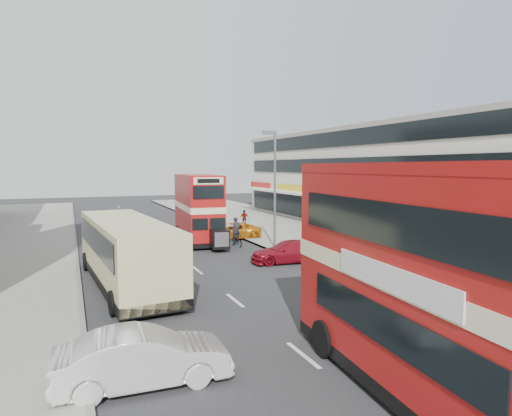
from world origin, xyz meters
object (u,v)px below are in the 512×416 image
car_right_b (232,231)px  pedestrian_far (244,218)px  bus_second (198,208)px  coach (126,250)px  pedestrian_near (331,240)px  car_right_a (288,252)px  car_right_c (199,221)px  street_lamp (274,180)px  car_left_front (143,358)px  cyclist (236,236)px  bus_main (428,280)px

car_right_b → pedestrian_far: bearing=157.4°
bus_second → car_right_b: 3.37m
coach → pedestrian_near: coach is taller
car_right_a → car_right_c: (-0.88, 16.53, 0.05)m
street_lamp → pedestrian_far: size_ratio=5.26×
pedestrian_far → car_right_a: bearing=-97.8°
car_left_front → cyclist: cyclist is taller
coach → car_right_b: 14.47m
coach → car_right_a: 9.68m
car_right_a → car_right_b: 9.44m
coach → cyclist: 11.64m
bus_second → street_lamp: bearing=132.5°
car_right_a → car_right_b: car_right_a is taller
cyclist → car_right_b: bearing=68.4°
bus_second → coach: bus_second is taller
car_right_b → pedestrian_far: pedestrian_far is taller
car_right_a → pedestrian_far: 15.32m
car_right_c → pedestrian_far: bearing=70.4°
car_right_b → cyclist: (-0.78, -3.17, 0.08)m
cyclist → car_left_front: bearing=-125.0°
car_left_front → bus_second: bearing=-17.0°
pedestrian_far → cyclist: cyclist is taller
street_lamp → car_right_c: 13.17m
bus_main → cyclist: 21.71m
car_left_front → bus_main: bearing=-114.9°
bus_second → coach: 12.68m
car_right_a → car_right_c: 16.55m
car_left_front → cyclist: size_ratio=2.16×
bus_second → pedestrian_far: bus_second is taller
bus_main → car_right_a: bearing=-99.5°
car_left_front → car_right_c: 29.90m
bus_main → car_right_b: 24.95m
pedestrian_near → bus_main: bearing=53.0°
car_right_a → car_right_c: car_right_c is taller
car_right_c → street_lamp: bearing=10.1°
car_right_a → cyclist: size_ratio=2.15×
car_right_b → car_right_c: size_ratio=1.11×
bus_second → car_right_c: bearing=-100.9°
street_lamp → car_right_b: bearing=102.6°
car_right_c → pedestrian_far: (3.93, -1.52, 0.22)m
bus_second → car_right_a: (2.94, -9.22, -1.94)m
pedestrian_near → car_right_a: bearing=-14.1°
street_lamp → bus_second: street_lamp is taller
street_lamp → pedestrian_near: size_ratio=4.06×
bus_main → pedestrian_near: bearing=-109.6°
car_right_b → pedestrian_far: 6.46m
car_right_c → pedestrian_far: 4.22m
car_right_a → pedestrian_near: bearing=96.3°
bus_second → car_right_a: size_ratio=2.03×
bus_main → car_right_b: (3.70, 24.56, -2.31)m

